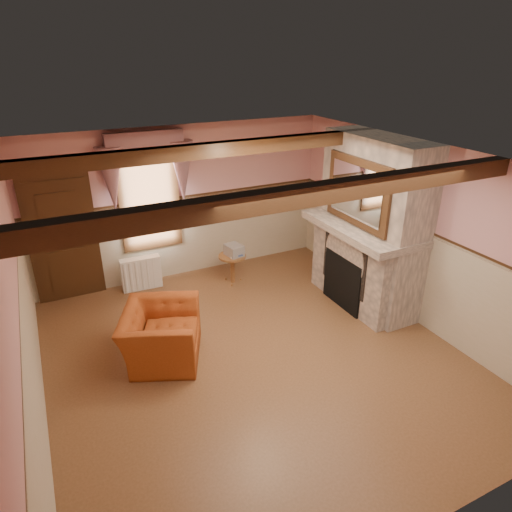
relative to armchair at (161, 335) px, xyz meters
name	(u,v)px	position (x,y,z in m)	size (l,w,h in m)	color
floor	(254,355)	(1.17, -0.54, -0.37)	(5.50, 6.00, 0.01)	brown
ceiling	(253,160)	(1.17, -0.54, 2.43)	(5.50, 6.00, 0.01)	silver
wall_back	(182,203)	(1.17, 2.46, 1.03)	(5.50, 0.02, 2.80)	pink
wall_front	(426,422)	(1.17, -3.54, 1.03)	(5.50, 0.02, 2.80)	pink
wall_left	(19,318)	(-1.58, -0.54, 1.03)	(0.02, 6.00, 2.80)	pink
wall_right	(414,233)	(3.92, -0.54, 1.03)	(0.02, 6.00, 2.80)	pink
wainscot	(254,310)	(1.17, -0.54, 0.38)	(5.50, 6.00, 1.50)	beige
chair_rail	(254,260)	(1.17, -0.54, 1.13)	(5.50, 6.00, 0.08)	black
firebox	(346,281)	(3.17, 0.06, 0.08)	(0.20, 0.95, 0.90)	black
armchair	(161,335)	(0.00, 0.00, 0.00)	(1.15, 1.00, 0.75)	#994219
side_table	(233,269)	(1.79, 1.64, -0.10)	(0.50, 0.50, 0.55)	brown
book_stack	(234,250)	(1.83, 1.63, 0.28)	(0.26, 0.32, 0.20)	#B7AD8C
radiator	(141,273)	(0.23, 2.16, -0.07)	(0.70, 0.18, 0.60)	white
bowl	(358,219)	(3.41, 0.19, 1.09)	(0.32, 0.32, 0.08)	brown
mantel_clock	(334,204)	(3.41, 0.86, 1.15)	(0.14, 0.24, 0.20)	black
oil_lamp	(355,212)	(3.41, 0.28, 1.19)	(0.11, 0.11, 0.28)	gold
candle_red	(391,233)	(3.41, -0.58, 1.13)	(0.06, 0.06, 0.16)	#B01528
jar_yellow	(387,232)	(3.41, -0.50, 1.11)	(0.06, 0.06, 0.12)	gold
fireplace	(372,224)	(3.59, 0.06, 1.03)	(0.85, 2.00, 2.80)	gray
mantel	(363,228)	(3.41, 0.06, 0.99)	(1.05, 2.05, 0.12)	gray
overmantel_mirror	(357,192)	(3.23, 0.06, 1.60)	(0.06, 1.44, 1.04)	silver
door	(64,241)	(-0.93, 2.40, 0.68)	(1.10, 0.10, 2.10)	black
window	(149,194)	(0.57, 2.43, 1.28)	(1.06, 0.08, 2.02)	white
window_drapes	(147,161)	(0.57, 2.34, 1.88)	(1.30, 0.14, 1.40)	gray
ceiling_beam_front	(308,195)	(1.17, -1.74, 2.33)	(5.50, 0.18, 0.20)	black
ceiling_beam_back	(216,150)	(1.17, 0.66, 2.33)	(5.50, 0.18, 0.20)	black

